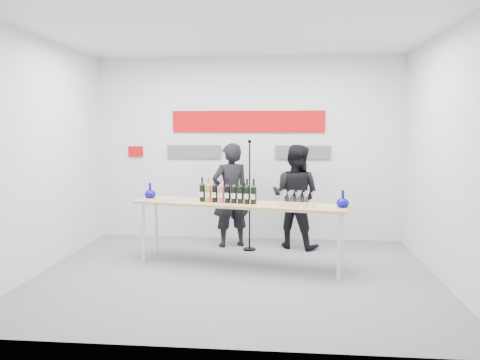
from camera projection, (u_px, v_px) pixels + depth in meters
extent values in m
plane|color=slate|center=(236.00, 275.00, 5.91)|extent=(5.00, 5.00, 0.00)
cube|color=silver|center=(248.00, 149.00, 7.72)|extent=(5.00, 0.04, 3.00)
cube|color=#C00809|center=(248.00, 121.00, 7.64)|extent=(2.50, 0.02, 0.35)
cube|color=#59595E|center=(194.00, 152.00, 7.78)|extent=(0.90, 0.02, 0.22)
cube|color=#59595E|center=(303.00, 152.00, 7.61)|extent=(0.90, 0.02, 0.22)
cube|color=#C00809|center=(136.00, 152.00, 7.87)|extent=(0.25, 0.02, 0.18)
cube|color=tan|center=(239.00, 204.00, 6.21)|extent=(2.91, 1.14, 0.04)
cylinder|color=silver|center=(143.00, 232.00, 6.46)|extent=(0.05, 0.05, 0.82)
cylinder|color=silver|center=(339.00, 247.00, 5.69)|extent=(0.05, 0.05, 0.82)
cylinder|color=silver|center=(156.00, 227.00, 6.83)|extent=(0.05, 0.05, 0.82)
cylinder|color=silver|center=(342.00, 239.00, 6.05)|extent=(0.05, 0.05, 0.82)
imported|color=black|center=(231.00, 195.00, 7.24)|extent=(0.70, 0.59, 1.62)
imported|color=black|center=(295.00, 196.00, 7.19)|extent=(0.95, 0.86, 1.59)
cylinder|color=black|center=(249.00, 249.00, 7.11)|extent=(0.20, 0.20, 0.02)
cylinder|color=black|center=(250.00, 197.00, 7.02)|extent=(0.02, 0.02, 1.63)
sphere|color=black|center=(250.00, 141.00, 6.89)|extent=(0.05, 0.05, 0.05)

